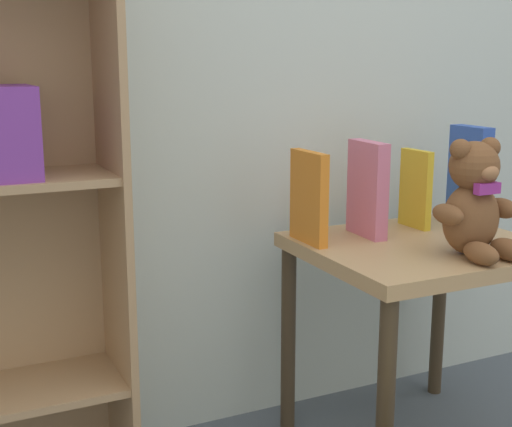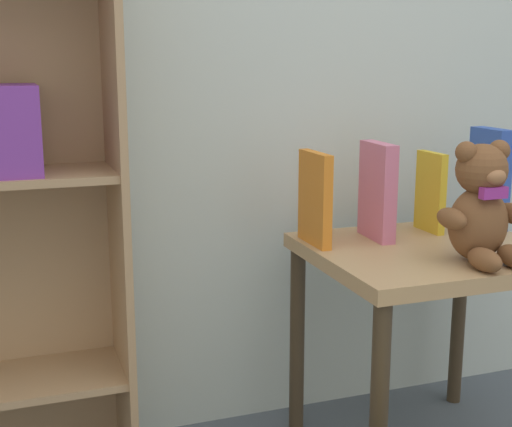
% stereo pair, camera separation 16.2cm
% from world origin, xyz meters
% --- Properties ---
extents(display_table, '(0.58, 0.51, 0.56)m').
position_xyz_m(display_table, '(0.07, 0.96, 0.48)').
color(display_table, tan).
rests_on(display_table, ground_plane).
extents(teddy_bear, '(0.21, 0.19, 0.27)m').
position_xyz_m(teddy_bear, '(0.10, 0.82, 0.69)').
color(teddy_bear, brown).
rests_on(teddy_bear, display_table).
extents(book_standing_orange, '(0.03, 0.15, 0.23)m').
position_xyz_m(book_standing_orange, '(-0.19, 1.08, 0.68)').
color(book_standing_orange, orange).
rests_on(book_standing_orange, display_table).
extents(book_standing_pink, '(0.04, 0.15, 0.25)m').
position_xyz_m(book_standing_pink, '(-0.02, 1.08, 0.68)').
color(book_standing_pink, '#D17093').
rests_on(book_standing_pink, display_table).
extents(book_standing_yellow, '(0.02, 0.11, 0.21)m').
position_xyz_m(book_standing_yellow, '(0.15, 1.10, 0.67)').
color(book_standing_yellow, gold).
rests_on(book_standing_yellow, display_table).
extents(book_standing_blue, '(0.04, 0.13, 0.27)m').
position_xyz_m(book_standing_blue, '(0.32, 1.09, 0.70)').
color(book_standing_blue, '#2D51B7').
rests_on(book_standing_blue, display_table).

